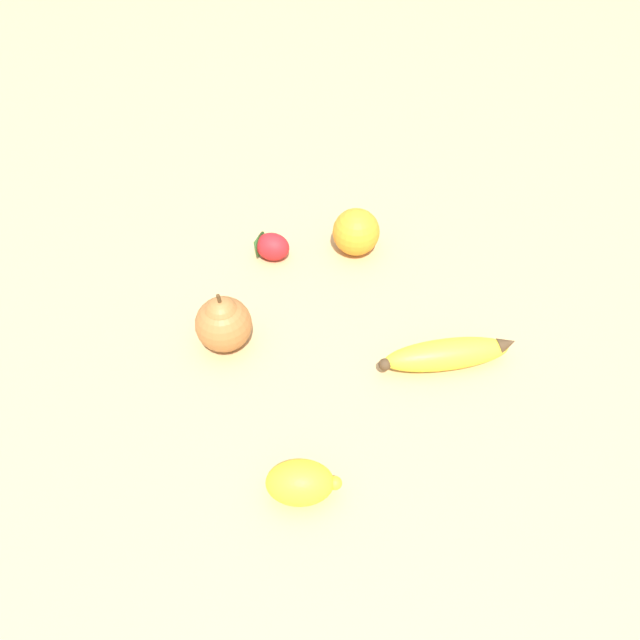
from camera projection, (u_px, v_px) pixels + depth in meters
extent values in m
plane|color=tan|center=(338.00, 365.00, 0.84)|extent=(3.00, 3.00, 0.00)
ellipsoid|color=yellow|center=(447.00, 354.00, 0.83)|extent=(0.11, 0.17, 0.04)
cone|color=#47331E|center=(507.00, 344.00, 0.83)|extent=(0.03, 0.04, 0.03)
sphere|color=#47331E|center=(385.00, 362.00, 0.82)|extent=(0.02, 0.02, 0.02)
sphere|color=orange|center=(356.00, 232.00, 0.96)|extent=(0.07, 0.07, 0.07)
sphere|color=#A36633|center=(222.00, 327.00, 0.83)|extent=(0.08, 0.08, 0.08)
sphere|color=#A36633|center=(221.00, 316.00, 0.82)|extent=(0.05, 0.05, 0.05)
cylinder|color=#4C3319|center=(218.00, 302.00, 0.80)|extent=(0.01, 0.01, 0.02)
ellipsoid|color=red|center=(272.00, 247.00, 0.96)|extent=(0.05, 0.06, 0.04)
cone|color=#337A33|center=(257.00, 243.00, 0.97)|extent=(0.04, 0.01, 0.04)
ellipsoid|color=yellow|center=(302.00, 483.00, 0.70)|extent=(0.07, 0.09, 0.05)
sphere|color=yellow|center=(335.00, 483.00, 0.70)|extent=(0.02, 0.02, 0.02)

